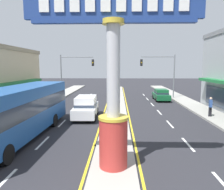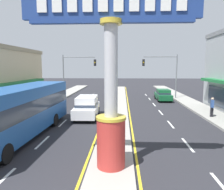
{
  "view_description": "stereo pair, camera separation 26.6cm",
  "coord_description": "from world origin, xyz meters",
  "views": [
    {
      "loc": [
        0.21,
        -2.86,
        4.53
      ],
      "look_at": [
        -0.22,
        11.51,
        2.6
      ],
      "focal_mm": 33.86,
      "sensor_mm": 36.0,
      "label": 1
    },
    {
      "loc": [
        0.48,
        -2.84,
        4.53
      ],
      "look_at": [
        -0.22,
        11.51,
        2.6
      ],
      "focal_mm": 33.86,
      "sensor_mm": 36.0,
      "label": 2
    }
  ],
  "objects": [
    {
      "name": "sidewalk_left",
      "position": [
        -8.9,
        16.0,
        0.09
      ],
      "size": [
        2.56,
        60.0,
        0.18
      ],
      "primitive_type": "cube",
      "color": "#9E9B93",
      "rests_on": "ground"
    },
    {
      "name": "bus_near_right_lane",
      "position": [
        -5.97,
        9.85,
        1.87
      ],
      "size": [
        3.01,
        11.3,
        3.26
      ],
      "color": "#1E5199",
      "rests_on": "ground"
    },
    {
      "name": "median_strip",
      "position": [
        0.0,
        18.0,
        0.07
      ],
      "size": [
        2.05,
        52.0,
        0.14
      ],
      "primitive_type": "cube",
      "color": "#A39E93",
      "rests_on": "ground"
    },
    {
      "name": "traffic_light_right_side",
      "position": [
        6.26,
        27.07,
        4.25
      ],
      "size": [
        4.86,
        0.46,
        6.2
      ],
      "color": "slate",
      "rests_on": "ground"
    },
    {
      "name": "sedan_near_left_lane",
      "position": [
        5.97,
        25.52,
        0.79
      ],
      "size": [
        1.86,
        4.31,
        1.53
      ],
      "color": "#14562D",
      "rests_on": "ground"
    },
    {
      "name": "traffic_light_left_side",
      "position": [
        -6.26,
        27.3,
        4.25
      ],
      "size": [
        4.86,
        0.46,
        6.2
      ],
      "color": "slate",
      "rests_on": "ground"
    },
    {
      "name": "suv_far_right_lane",
      "position": [
        -2.67,
        15.57,
        0.98
      ],
      "size": [
        2.06,
        4.65,
        1.9
      ],
      "color": "white",
      "rests_on": "ground"
    },
    {
      "name": "pedestrian_far_side",
      "position": [
        8.29,
        15.59,
        1.14
      ],
      "size": [
        0.29,
        0.43,
        1.7
      ],
      "color": "black",
      "rests_on": "sidewalk_right"
    },
    {
      "name": "lane_markings",
      "position": [
        0.0,
        16.65,
        0.0
      ],
      "size": [
        8.79,
        52.0,
        0.01
      ],
      "color": "silver",
      "rests_on": "ground"
    },
    {
      "name": "sidewalk_right",
      "position": [
        8.9,
        16.0,
        0.09
      ],
      "size": [
        2.56,
        60.0,
        0.18
      ],
      "primitive_type": "cube",
      "color": "#9E9B93",
      "rests_on": "ground"
    },
    {
      "name": "district_sign",
      "position": [
        0.0,
        6.03,
        3.95
      ],
      "size": [
        7.25,
        1.31,
        7.6
      ],
      "color": "#B7332D",
      "rests_on": "median_strip"
    }
  ]
}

